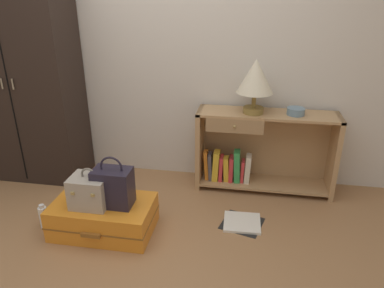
{
  "coord_description": "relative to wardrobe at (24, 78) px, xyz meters",
  "views": [
    {
      "loc": [
        0.76,
        -1.69,
        1.68
      ],
      "look_at": [
        0.32,
        0.9,
        0.55
      ],
      "focal_mm": 33.87,
      "sensor_mm": 36.0,
      "label": 1
    }
  ],
  "objects": [
    {
      "name": "ground_plane",
      "position": [
        1.25,
        -1.2,
        -0.95
      ],
      "size": [
        9.0,
        9.0,
        0.0
      ],
      "primitive_type": "plane",
      "color": "#9E7047"
    },
    {
      "name": "back_wall",
      "position": [
        1.25,
        0.3,
        0.35
      ],
      "size": [
        6.4,
        0.1,
        2.6
      ],
      "primitive_type": "cube",
      "color": "beige",
      "rests_on": "ground_plane"
    },
    {
      "name": "wardrobe",
      "position": [
        0.0,
        0.0,
        0.0
      ],
      "size": [
        0.94,
        0.47,
        1.9
      ],
      "color": "black",
      "rests_on": "ground_plane"
    },
    {
      "name": "bookshelf",
      "position": [
        2.09,
        0.08,
        -0.6
      ],
      "size": [
        1.19,
        0.33,
        0.72
      ],
      "color": "tan",
      "rests_on": "ground_plane"
    },
    {
      "name": "table_lamp",
      "position": [
        2.03,
        0.04,
        0.07
      ],
      "size": [
        0.3,
        0.3,
        0.45
      ],
      "color": "olive",
      "rests_on": "bookshelf"
    },
    {
      "name": "bowl",
      "position": [
        2.38,
        0.05,
        -0.2
      ],
      "size": [
        0.14,
        0.14,
        0.06
      ],
      "primitive_type": "cylinder",
      "color": "slate",
      "rests_on": "bookshelf"
    },
    {
      "name": "suitcase_large",
      "position": [
        0.99,
        -0.78,
        -0.83
      ],
      "size": [
        0.74,
        0.46,
        0.24
      ],
      "color": "orange",
      "rests_on": "ground_plane"
    },
    {
      "name": "train_case",
      "position": [
        0.92,
        -0.82,
        -0.59
      ],
      "size": [
        0.26,
        0.22,
        0.3
      ],
      "color": "#A89E8E",
      "rests_on": "suitcase_large"
    },
    {
      "name": "handbag",
      "position": [
        1.09,
        -0.79,
        -0.56
      ],
      "size": [
        0.27,
        0.17,
        0.38
      ],
      "color": "#231E2D",
      "rests_on": "suitcase_large"
    },
    {
      "name": "bottle",
      "position": [
        0.52,
        -0.82,
        -0.86
      ],
      "size": [
        0.06,
        0.06,
        0.2
      ],
      "color": "white",
      "rests_on": "ground_plane"
    },
    {
      "name": "open_book_on_floor",
      "position": [
        2.0,
        -0.53,
        -0.94
      ],
      "size": [
        0.36,
        0.35,
        0.02
      ],
      "color": "white",
      "rests_on": "ground_plane"
    }
  ]
}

